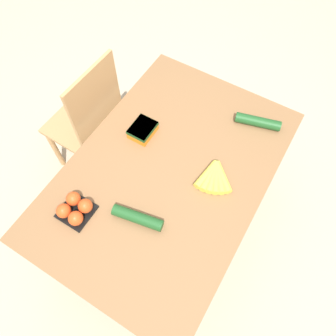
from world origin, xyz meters
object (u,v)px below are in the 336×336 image
Objects in this scene: cucumber_near at (258,122)px; cucumber_far at (138,218)px; banana_bunch at (214,176)px; tomato_pack at (75,209)px; carrot_bag at (143,129)px; chair at (90,122)px.

cucumber_near is 1.00× the size of cucumber_far.
banana_bunch is at bearing 173.11° from cucumber_near.
tomato_pack is at bearing 150.08° from cucumber_near.
tomato_pack is at bearing 113.45° from cucumber_far.
cucumber_far is at bearing -149.62° from carrot_bag.
chair is at bearing 85.07° from banana_bunch.
carrot_bag reaches higher than cucumber_far.
cucumber_far is at bearing -66.55° from tomato_pack.
cucumber_near is at bearing -53.78° from carrot_bag.
banana_bunch is 0.43m from cucumber_far.
cucumber_near and cucumber_far have the same top height.
carrot_bag is at bearing 30.38° from cucumber_far.
carrot_bag is (-0.03, -0.45, 0.27)m from chair.
tomato_pack is (-0.57, -0.43, 0.27)m from chair.
cucumber_far is (-0.42, -0.25, -0.01)m from carrot_bag.
cucumber_far is at bearing 151.57° from banana_bunch.
chair is 3.98× the size of cucumber_far.
chair is 0.94m from banana_bunch.
tomato_pack is at bearing 136.19° from banana_bunch.
cucumber_near is (0.91, -0.52, -0.01)m from tomato_pack.
carrot_bag is at bearing 87.76° from chair.
chair is 6.54× the size of tomato_pack.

